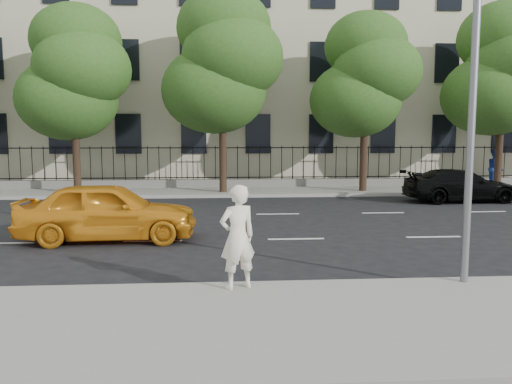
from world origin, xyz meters
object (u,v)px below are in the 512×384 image
at_px(woman_near, 238,237).
at_px(street_light, 463,17).
at_px(black_sedan, 460,186).
at_px(yellow_taxi, 108,211).

bearing_deg(woman_near, street_light, 164.63).
bearing_deg(street_light, black_sedan, 63.13).
xyz_separation_m(street_light, black_sedan, (5.92, 11.68, -4.43)).
xyz_separation_m(yellow_taxi, black_sedan, (13.66, 7.22, -0.11)).
distance_m(yellow_taxi, black_sedan, 15.45).
relative_size(black_sedan, woman_near, 2.61).
xyz_separation_m(black_sedan, woman_near, (-10.23, -12.31, 0.38)).
relative_size(street_light, black_sedan, 1.63).
bearing_deg(yellow_taxi, black_sedan, -64.11).
xyz_separation_m(street_light, woman_near, (-4.32, -0.63, -4.05)).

